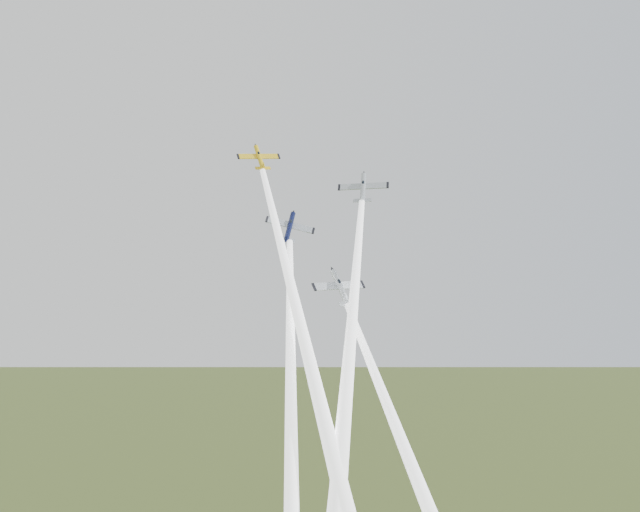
% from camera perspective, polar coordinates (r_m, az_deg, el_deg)
% --- Properties ---
extents(plane_yellow, '(8.16, 6.22, 6.79)m').
position_cam_1_polar(plane_yellow, '(133.89, -4.33, 6.99)').
color(plane_yellow, yellow).
extents(smoke_trail_yellow, '(7.21, 45.03, 53.91)m').
position_cam_1_polar(smoke_trail_yellow, '(109.32, -1.15, -5.86)').
color(smoke_trail_yellow, white).
extents(plane_navy, '(9.90, 7.01, 8.54)m').
position_cam_1_polar(plane_navy, '(125.98, -2.17, 2.10)').
color(plane_navy, '#0B1033').
extents(smoke_trail_navy, '(10.43, 44.48, 53.62)m').
position_cam_1_polar(smoke_trail_navy, '(103.41, -2.07, -12.64)').
color(smoke_trail_navy, white).
extents(plane_silver_right, '(9.91, 8.94, 7.42)m').
position_cam_1_polar(plane_silver_right, '(130.57, 3.08, 4.86)').
color(plane_silver_right, '#ACB4BA').
extents(smoke_trail_silver_right, '(16.23, 36.43, 45.66)m').
position_cam_1_polar(smoke_trail_silver_right, '(109.40, 2.14, -6.50)').
color(smoke_trail_silver_right, white).
extents(plane_silver_low, '(10.14, 8.22, 7.86)m').
position_cam_1_polar(plane_silver_low, '(117.79, 1.47, -2.29)').
color(plane_silver_low, silver).
extents(smoke_trail_silver_low, '(10.62, 34.14, 41.23)m').
position_cam_1_polar(smoke_trail_silver_low, '(104.09, 6.51, -14.54)').
color(smoke_trail_silver_low, white).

